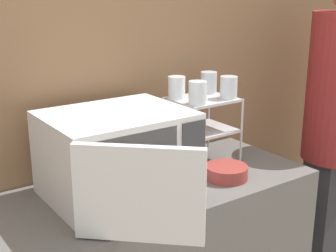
{
  "coord_description": "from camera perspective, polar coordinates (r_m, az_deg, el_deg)",
  "views": [
    {
      "loc": [
        -0.89,
        -1.2,
        1.71
      ],
      "look_at": [
        0.18,
        0.32,
        1.15
      ],
      "focal_mm": 50.0,
      "sensor_mm": 36.0,
      "label": 1
    }
  ],
  "objects": [
    {
      "name": "microwave",
      "position": [
        1.81,
        -6.1,
        -3.6
      ],
      "size": [
        0.56,
        0.73,
        0.33
      ],
      "color": "silver",
      "rests_on": "counter"
    },
    {
      "name": "glass_back_left",
      "position": [
        2.11,
        1.06,
        4.72
      ],
      "size": [
        0.08,
        0.08,
        0.1
      ],
      "color": "silver",
      "rests_on": "dish_rack"
    },
    {
      "name": "bowl",
      "position": [
        2.02,
        7.12,
        -5.63
      ],
      "size": [
        0.18,
        0.18,
        0.06
      ],
      "color": "maroon",
      "rests_on": "counter"
    },
    {
      "name": "dish_rack",
      "position": [
        2.15,
        4.2,
        1.23
      ],
      "size": [
        0.29,
        0.25,
        0.3
      ],
      "color": "#B2B2B7",
      "rests_on": "counter"
    },
    {
      "name": "glass_front_right",
      "position": [
        2.13,
        7.41,
        4.69
      ],
      "size": [
        0.08,
        0.08,
        0.1
      ],
      "color": "silver",
      "rests_on": "dish_rack"
    },
    {
      "name": "wall_back",
      "position": [
        2.07,
        -8.86,
        5.02
      ],
      "size": [
        8.0,
        0.06,
        2.6
      ],
      "color": "brown",
      "rests_on": "ground_plane"
    },
    {
      "name": "glass_front_left",
      "position": [
        2.01,
        3.63,
        4.06
      ],
      "size": [
        0.08,
        0.08,
        0.1
      ],
      "color": "silver",
      "rests_on": "dish_rack"
    },
    {
      "name": "glass_back_right",
      "position": [
        2.23,
        4.98,
        5.32
      ],
      "size": [
        0.08,
        0.08,
        0.1
      ],
      "color": "silver",
      "rests_on": "dish_rack"
    }
  ]
}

